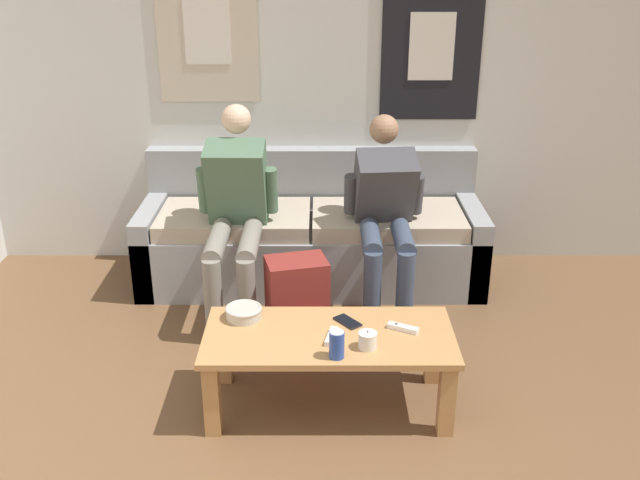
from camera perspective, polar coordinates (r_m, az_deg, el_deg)
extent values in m
cube|color=silver|center=(4.64, -3.99, 13.43)|extent=(10.00, 0.05, 2.55)
cube|color=beige|center=(4.61, -8.89, 16.09)|extent=(0.63, 0.01, 0.85)
cube|color=silver|center=(4.60, -8.91, 16.08)|extent=(0.28, 0.01, 0.38)
cube|color=black|center=(4.62, 9.04, 15.03)|extent=(0.62, 0.01, 0.91)
cube|color=silver|center=(4.61, 9.06, 15.02)|extent=(0.28, 0.01, 0.41)
cube|color=gray|center=(4.76, -0.54, 2.77)|extent=(2.13, 0.13, 0.79)
cube|color=gray|center=(4.50, -0.58, -1.23)|extent=(2.13, 0.60, 0.39)
cube|color=gray|center=(4.60, -13.22, -0.51)|extent=(0.12, 0.60, 0.51)
cube|color=gray|center=(4.58, 12.11, -0.53)|extent=(0.12, 0.60, 0.51)
cube|color=#B2A38E|center=(4.44, -6.72, 1.65)|extent=(0.93, 0.56, 0.10)
cube|color=#B2A38E|center=(4.43, 5.54, 1.64)|extent=(0.93, 0.56, 0.10)
cube|color=#B27F4C|center=(3.26, 0.83, -7.75)|extent=(1.14, 0.52, 0.03)
cube|color=#B27F4C|center=(3.57, -7.61, -8.66)|extent=(0.07, 0.07, 0.36)
cube|color=#B27F4C|center=(3.58, 9.13, -8.65)|extent=(0.07, 0.07, 0.36)
cube|color=#B27F4C|center=(3.23, -8.54, -12.46)|extent=(0.07, 0.07, 0.36)
cube|color=#B27F4C|center=(3.24, 10.19, -12.42)|extent=(0.07, 0.07, 0.36)
cylinder|color=gray|center=(3.98, -8.13, -0.18)|extent=(0.11, 0.48, 0.11)
cylinder|color=gray|center=(3.87, -8.42, -4.73)|extent=(0.10, 0.10, 0.46)
cube|color=#232328|center=(3.92, -8.36, -8.19)|extent=(0.11, 0.25, 0.05)
cylinder|color=gray|center=(3.96, -5.56, -0.19)|extent=(0.11, 0.48, 0.11)
cylinder|color=gray|center=(3.85, -5.75, -4.76)|extent=(0.10, 0.10, 0.46)
cube|color=#232328|center=(3.90, -5.72, -8.24)|extent=(0.11, 0.25, 0.05)
cube|color=#4C6B51|center=(4.17, -6.53, 4.47)|extent=(0.35, 0.35, 0.54)
sphere|color=beige|center=(4.17, -6.60, 9.59)|extent=(0.17, 0.17, 0.17)
cylinder|color=#4C6B51|center=(4.22, -9.12, 3.95)|extent=(0.08, 0.12, 0.28)
cylinder|color=#4C6B51|center=(4.18, -3.84, 3.99)|extent=(0.08, 0.12, 0.28)
cylinder|color=#384256|center=(4.00, 4.21, 0.08)|extent=(0.11, 0.38, 0.11)
cylinder|color=#384256|center=(3.92, 4.30, -4.10)|extent=(0.10, 0.10, 0.46)
cube|color=#232328|center=(3.97, 4.27, -7.53)|extent=(0.11, 0.25, 0.05)
cylinder|color=#384256|center=(4.02, 6.77, 0.08)|extent=(0.11, 0.38, 0.11)
cylinder|color=#384256|center=(3.94, 6.92, -4.09)|extent=(0.10, 0.10, 0.46)
cube|color=#232328|center=(3.99, 6.87, -7.50)|extent=(0.11, 0.25, 0.05)
cube|color=#3F3F44|center=(4.20, 5.27, 4.12)|extent=(0.37, 0.41, 0.49)
sphere|color=#9E7556|center=(4.24, 5.27, 8.82)|extent=(0.17, 0.17, 0.17)
cylinder|color=#3F3F44|center=(4.21, 2.60, 3.68)|extent=(0.08, 0.13, 0.26)
cylinder|color=#3F3F44|center=(4.25, 7.85, 3.65)|extent=(0.08, 0.13, 0.26)
cube|color=maroon|center=(3.88, -1.76, -4.74)|extent=(0.36, 0.29, 0.47)
cube|color=maroon|center=(3.84, -1.42, -6.81)|extent=(0.24, 0.13, 0.21)
cylinder|color=#B7B2A8|center=(3.39, -6.02, -5.82)|extent=(0.17, 0.17, 0.05)
torus|color=#B7B2A8|center=(3.38, -6.04, -5.47)|extent=(0.17, 0.17, 0.02)
cylinder|color=silver|center=(3.14, 3.93, -8.01)|extent=(0.08, 0.08, 0.08)
cylinder|color=black|center=(3.12, 3.95, -7.32)|extent=(0.00, 0.00, 0.01)
cylinder|color=#28479E|center=(3.06, 1.45, -8.37)|extent=(0.07, 0.07, 0.12)
cylinder|color=silver|center=(3.02, 1.46, -7.36)|extent=(0.06, 0.06, 0.00)
cube|color=white|center=(3.30, 6.75, -7.01)|extent=(0.14, 0.09, 0.02)
cylinder|color=#333842|center=(3.30, 6.23, -6.68)|extent=(0.01, 0.01, 0.00)
cube|color=white|center=(3.21, 1.03, -7.73)|extent=(0.07, 0.15, 0.02)
cylinder|color=#333842|center=(3.23, 1.15, -7.23)|extent=(0.01, 0.01, 0.00)
cube|color=black|center=(3.34, 2.32, -6.55)|extent=(0.14, 0.15, 0.01)
cube|color=black|center=(3.34, 2.33, -6.46)|extent=(0.12, 0.13, 0.00)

